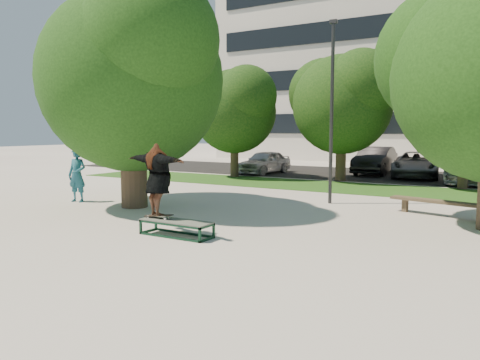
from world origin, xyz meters
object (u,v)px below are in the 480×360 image
Objects in this scene: car_grey at (416,165)px; car_silver_b at (471,166)px; grind_box at (176,228)px; car_dark at (375,160)px; car_silver_a at (264,162)px; bystander at (77,175)px; bench at (442,203)px; lamppost at (332,110)px; tree_left at (131,69)px.

car_grey is 2.99m from car_silver_b.
car_dark is at bearing 90.33° from grind_box.
car_silver_a reaches higher than grind_box.
bystander is at bearing -88.16° from car_silver_a.
bench is 0.62× the size of car_grey.
car_silver_b is at bearing 69.38° from lamppost.
car_grey is 0.91× the size of car_silver_b.
car_silver_b is at bearing 39.82° from bystander.
grind_box is 0.46× the size of car_silver_a.
grind_box is at bearing -110.80° from car_silver_b.
bystander is 0.35× the size of car_silver_b.
tree_left is 1.16× the size of lamppost.
grind_box is at bearing -116.36° from bench.
car_grey is at bearing 152.07° from car_silver_b.
lamppost is 1.14× the size of car_silver_b.
tree_left reaches higher than bystander.
bystander is (-6.29, 2.42, 0.75)m from grind_box.
lamppost is at bearing -45.59° from car_silver_a.
grind_box is 0.38× the size of car_dark.
car_grey is at bearing 20.54° from car_silver_a.
car_silver_a is (-5.62, 15.11, 0.48)m from grind_box.
car_silver_b reaches higher than bench.
car_silver_a is at bearing -178.37° from car_silver_b.
lamppost is 1.30× the size of car_dark.
car_grey is (7.86, 2.21, 0.01)m from car_silver_a.
tree_left is 16.26m from car_dark.
car_silver_b is (2.72, -1.23, 0.10)m from car_grey.
car_grey is at bearing 67.21° from tree_left.
car_grey is (-2.79, 11.37, 0.29)m from bench.
bench is at bearing -10.39° from lamppost.
bystander reaches higher than car_dark.
bystander is 0.48× the size of car_silver_a.
lamppost reaches higher than car_dark.
grind_box is at bearing -31.78° from bystander.
lamppost is 11.30m from car_silver_a.
bystander reaches higher than car_silver_a.
car_grey is at bearing 49.48° from bystander.
car_dark is at bearing 57.74° from bystander.
bystander is at bearing -113.65° from car_dark.
car_dark reaches higher than bench.
lamppost is at bearing -84.66° from car_dark.
bench is (5.03, 5.94, 0.20)m from grind_box.
grind_box is 0.37× the size of car_grey.
tree_left reaches higher than car_silver_a.
car_silver_a is 0.83× the size of car_dark.
bystander is at bearing -173.31° from tree_left.
car_dark is (3.79, 15.38, -3.65)m from tree_left.
bench is 13.19m from car_dark.
tree_left is 6.70m from lamppost.
car_silver_a is (-1.72, 12.41, -3.76)m from tree_left.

